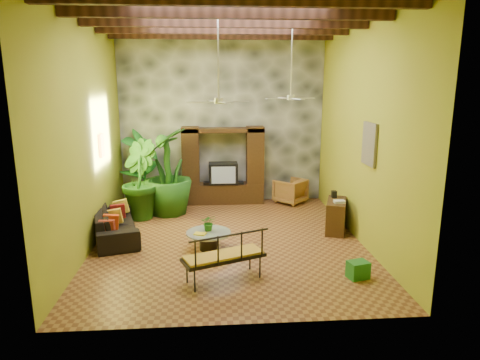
{
  "coord_description": "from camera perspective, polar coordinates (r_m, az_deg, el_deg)",
  "views": [
    {
      "loc": [
        -0.43,
        -9.3,
        3.61
      ],
      "look_at": [
        0.28,
        0.2,
        1.38
      ],
      "focal_mm": 32.0,
      "sensor_mm": 36.0,
      "label": 1
    }
  ],
  "objects": [
    {
      "name": "coffee_table",
      "position": [
        9.42,
        -4.2,
        -7.75
      ],
      "size": [
        0.97,
        0.97,
        0.4
      ],
      "rotation": [
        0.0,
        0.0,
        -0.32
      ],
      "color": "black",
      "rests_on": "ground"
    },
    {
      "name": "green_bin",
      "position": [
        8.44,
        15.46,
        -11.46
      ],
      "size": [
        0.43,
        0.37,
        0.33
      ],
      "primitive_type": "cube",
      "rotation": [
        0.0,
        0.0,
        0.26
      ],
      "color": "#1C6A2B",
      "rests_on": "ground"
    },
    {
      "name": "ground",
      "position": [
        9.98,
        -1.55,
        -8.05
      ],
      "size": [
        7.0,
        7.0,
        0.0
      ],
      "primitive_type": "plane",
      "color": "brown",
      "rests_on": "ground"
    },
    {
      "name": "sofa",
      "position": [
        10.52,
        -16.34,
        -5.53
      ],
      "size": [
        1.5,
        2.48,
        0.68
      ],
      "primitive_type": "imported",
      "rotation": [
        0.0,
        0.0,
        1.85
      ],
      "color": "black",
      "rests_on": "ground"
    },
    {
      "name": "centerpiece_plant",
      "position": [
        9.41,
        -4.18,
        -5.67
      ],
      "size": [
        0.33,
        0.28,
        0.36
      ],
      "primitive_type": "imported",
      "rotation": [
        0.0,
        0.0,
        -0.02
      ],
      "color": "#25681B",
      "rests_on": "coffee_table"
    },
    {
      "name": "ceiling",
      "position": [
        9.41,
        -1.75,
        21.64
      ],
      "size": [
        6.0,
        7.0,
        0.02
      ],
      "primitive_type": "cube",
      "color": "silver",
      "rests_on": "back_wall"
    },
    {
      "name": "ceiling_fan_front",
      "position": [
        8.9,
        -2.88,
        11.8
      ],
      "size": [
        1.28,
        1.28,
        1.86
      ],
      "color": "silver",
      "rests_on": "ceiling"
    },
    {
      "name": "yellow_tray",
      "position": [
        9.24,
        -5.35,
        -7.16
      ],
      "size": [
        0.29,
        0.25,
        0.03
      ],
      "primitive_type": "cube",
      "rotation": [
        0.0,
        0.0,
        -0.33
      ],
      "color": "gold",
      "rests_on": "coffee_table"
    },
    {
      "name": "ceiling_beams",
      "position": [
        9.38,
        -1.74,
        20.31
      ],
      "size": [
        5.95,
        5.36,
        0.22
      ],
      "color": "#361B11",
      "rests_on": "ceiling"
    },
    {
      "name": "back_wall",
      "position": [
        12.85,
        -2.39,
        8.18
      ],
      "size": [
        6.0,
        0.02,
        5.0
      ],
      "primitive_type": "cube",
      "color": "#96A024",
      "rests_on": "ground"
    },
    {
      "name": "iron_bench",
      "position": [
        7.85,
        -2.16,
        -9.9
      ],
      "size": [
        1.6,
        1.1,
        0.57
      ],
      "rotation": [
        0.0,
        0.0,
        0.38
      ],
      "color": "black",
      "rests_on": "ground"
    },
    {
      "name": "wall_art_painting",
      "position": [
        9.43,
        16.88,
        4.6
      ],
      "size": [
        0.06,
        0.7,
        0.9
      ],
      "primitive_type": "cube",
      "color": "#255D8A",
      "rests_on": "right_wall"
    },
    {
      "name": "ceiling_fan_back",
      "position": [
        10.7,
        6.79,
        11.94
      ],
      "size": [
        1.28,
        1.28,
        1.86
      ],
      "color": "silver",
      "rests_on": "ceiling"
    },
    {
      "name": "wall_art_mask",
      "position": [
        10.71,
        -17.97,
        4.4
      ],
      "size": [
        0.06,
        0.32,
        0.55
      ],
      "primitive_type": "cube",
      "color": "#BF9416",
      "rests_on": "left_wall"
    },
    {
      "name": "tall_plant_a",
      "position": [
        12.84,
        -12.83,
        1.71
      ],
      "size": [
        1.42,
        1.42,
        2.28
      ],
      "primitive_type": "imported",
      "rotation": [
        0.0,
        0.0,
        0.79
      ],
      "color": "#1C6C23",
      "rests_on": "ground"
    },
    {
      "name": "left_wall",
      "position": [
        9.71,
        -19.72,
        5.82
      ],
      "size": [
        0.02,
        7.0,
        5.0
      ],
      "primitive_type": "cube",
      "color": "#96A024",
      "rests_on": "ground"
    },
    {
      "name": "tall_plant_b",
      "position": [
        11.64,
        -13.41,
        0.09
      ],
      "size": [
        1.31,
        1.43,
        2.1
      ],
      "primitive_type": "imported",
      "rotation": [
        0.0,
        0.0,
        1.97
      ],
      "color": "#205917",
      "rests_on": "ground"
    },
    {
      "name": "stone_accent_wall",
      "position": [
        12.79,
        -2.38,
        8.16
      ],
      "size": [
        5.98,
        0.1,
        4.98
      ],
      "primitive_type": "cube",
      "color": "#393D41",
      "rests_on": "ground"
    },
    {
      "name": "entertainment_center",
      "position": [
        12.72,
        -2.27,
        1.13
      ],
      "size": [
        2.4,
        0.55,
        2.3
      ],
      "color": "#311D0D",
      "rests_on": "ground"
    },
    {
      "name": "side_console",
      "position": [
        10.71,
        12.67,
        -4.69
      ],
      "size": [
        0.73,
        1.06,
        0.78
      ],
      "primitive_type": "cube",
      "rotation": [
        0.0,
        0.0,
        -0.33
      ],
      "color": "#341D10",
      "rests_on": "ground"
    },
    {
      "name": "right_wall",
      "position": [
        9.97,
        15.95,
        6.26
      ],
      "size": [
        0.02,
        7.0,
        5.0
      ],
      "primitive_type": "cube",
      "color": "#96A024",
      "rests_on": "ground"
    },
    {
      "name": "wicker_armchair",
      "position": [
        12.94,
        6.7,
        -1.44
      ],
      "size": [
        1.14,
        1.14,
        0.74
      ],
      "primitive_type": "imported",
      "rotation": [
        0.0,
        0.0,
        3.93
      ],
      "color": "olive",
      "rests_on": "ground"
    },
    {
      "name": "tall_plant_c",
      "position": [
        11.8,
        -9.63,
        1.13
      ],
      "size": [
        1.5,
        1.5,
        2.38
      ],
      "primitive_type": "imported",
      "rotation": [
        0.0,
        0.0,
        4.58
      ],
      "color": "#1F5516",
      "rests_on": "ground"
    }
  ]
}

